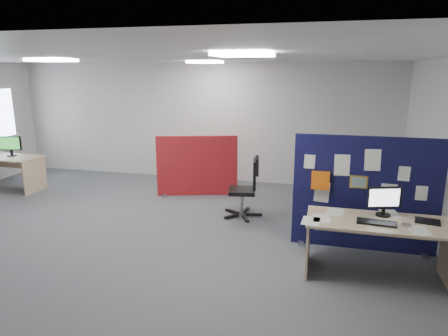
% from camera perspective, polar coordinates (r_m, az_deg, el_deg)
% --- Properties ---
extents(floor, '(9.00, 9.00, 0.00)m').
position_cam_1_polar(floor, '(6.55, -13.23, -9.12)').
color(floor, '#515358').
rests_on(floor, ground).
extents(ceiling, '(9.00, 7.00, 0.02)m').
position_cam_1_polar(ceiling, '(6.06, -14.66, 15.17)').
color(ceiling, white).
rests_on(ceiling, wall_back).
extents(wall_back, '(9.00, 0.02, 2.70)m').
position_cam_1_polar(wall_back, '(9.35, -3.77, 6.60)').
color(wall_back, silver).
rests_on(wall_back, floor).
extents(ceiling_lights, '(4.10, 4.10, 0.04)m').
position_cam_1_polar(ceiling_lights, '(6.51, -9.07, 15.03)').
color(ceiling_lights, white).
rests_on(ceiling_lights, ceiling).
extents(navy_divider, '(1.99, 0.30, 1.64)m').
position_cam_1_polar(navy_divider, '(5.93, 19.30, -3.53)').
color(navy_divider, '#0E0E35').
rests_on(navy_divider, floor).
extents(main_desk, '(1.70, 0.76, 0.73)m').
position_cam_1_polar(main_desk, '(5.33, 20.99, -8.65)').
color(main_desk, tan).
rests_on(main_desk, floor).
extents(monitor_main, '(0.42, 0.18, 0.37)m').
position_cam_1_polar(monitor_main, '(5.36, 21.95, -4.23)').
color(monitor_main, black).
rests_on(monitor_main, main_desk).
extents(keyboard, '(0.46, 0.22, 0.02)m').
position_cam_1_polar(keyboard, '(5.13, 20.94, -7.28)').
color(keyboard, black).
rests_on(keyboard, main_desk).
extents(mouse, '(0.11, 0.08, 0.03)m').
position_cam_1_polar(mouse, '(5.17, 24.58, -7.42)').
color(mouse, gray).
rests_on(mouse, main_desk).
extents(paper_tray, '(0.32, 0.27, 0.01)m').
position_cam_1_polar(paper_tray, '(5.43, 27.08, -6.79)').
color(paper_tray, black).
rests_on(paper_tray, main_desk).
extents(red_divider, '(1.59, 0.53, 1.23)m').
position_cam_1_polar(red_divider, '(8.15, -3.85, 0.23)').
color(red_divider, '#AA1F15').
rests_on(red_divider, floor).
extents(second_desk, '(1.45, 0.73, 0.73)m').
position_cam_1_polar(second_desk, '(9.73, -28.53, 0.42)').
color(second_desk, tan).
rests_on(second_desk, floor).
extents(monitor_second, '(0.46, 0.21, 0.42)m').
position_cam_1_polar(monitor_second, '(9.66, -28.19, 2.90)').
color(monitor_second, black).
rests_on(monitor_second, second_desk).
extents(office_chair, '(0.69, 0.69, 1.05)m').
position_cam_1_polar(office_chair, '(6.93, 3.48, -2.27)').
color(office_chair, black).
rests_on(office_chair, floor).
extents(desk_papers, '(1.44, 0.85, 0.00)m').
position_cam_1_polar(desk_papers, '(5.20, 18.14, -6.90)').
color(desk_papers, white).
rests_on(desk_papers, main_desk).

